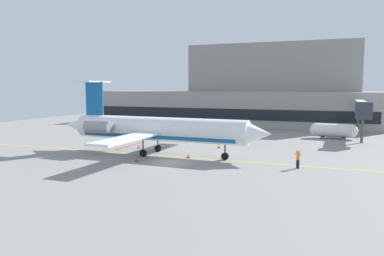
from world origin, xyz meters
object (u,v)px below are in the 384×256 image
object	(u,v)px
fuel_tank	(333,130)
marshaller	(298,159)
baggage_tug	(131,134)
regional_jet	(155,129)
pushback_tractor	(240,134)

from	to	relation	value
fuel_tank	marshaller	xyz separation A→B (m)	(-3.30, -26.58, -0.39)
baggage_tug	regional_jet	bearing A→B (deg)	-48.22
baggage_tug	marshaller	xyz separation A→B (m)	(28.87, -13.86, 0.19)
baggage_tug	pushback_tractor	distance (m)	18.50
regional_jet	fuel_tank	distance (m)	32.75
baggage_tug	marshaller	distance (m)	32.03
baggage_tug	pushback_tractor	xyz separation A→B (m)	(17.40, 6.30, -0.02)
regional_jet	baggage_tug	bearing A→B (deg)	131.78
pushback_tractor	marshaller	size ratio (longest dim) A/B	1.91
regional_jet	fuel_tank	world-z (taller)	regional_jet
pushback_tractor	marshaller	xyz separation A→B (m)	(11.47, -20.16, 0.22)
baggage_tug	marshaller	bearing A→B (deg)	-25.64
pushback_tractor	fuel_tank	size ratio (longest dim) A/B	0.50
baggage_tug	fuel_tank	xyz separation A→B (m)	(32.17, 12.72, 0.59)
regional_jet	pushback_tractor	bearing A→B (deg)	69.29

